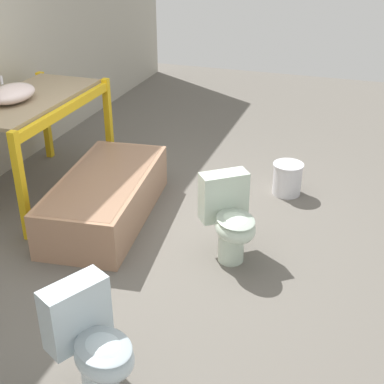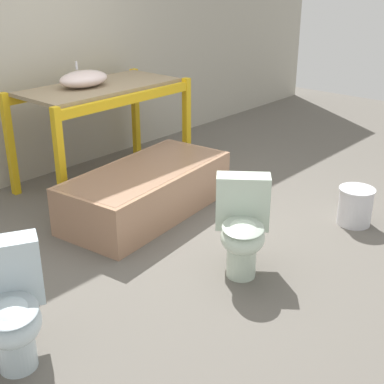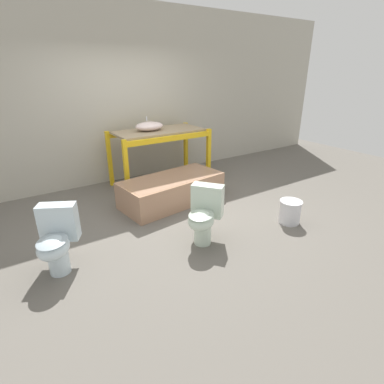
{
  "view_description": "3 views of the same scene",
  "coord_description": "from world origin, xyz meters",
  "px_view_note": "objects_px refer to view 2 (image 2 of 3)",
  "views": [
    {
      "loc": [
        -3.78,
        -1.95,
        2.61
      ],
      "look_at": [
        -0.23,
        -0.76,
        0.66
      ],
      "focal_mm": 50.0,
      "sensor_mm": 36.0,
      "label": 1
    },
    {
      "loc": [
        -2.93,
        -3.06,
        2.14
      ],
      "look_at": [
        -0.17,
        -0.63,
        0.58
      ],
      "focal_mm": 50.0,
      "sensor_mm": 36.0,
      "label": 2
    },
    {
      "loc": [
        -2.04,
        -3.74,
        2.07
      ],
      "look_at": [
        -0.05,
        -0.74,
        0.58
      ],
      "focal_mm": 28.0,
      "sensor_mm": 36.0,
      "label": 3
    }
  ],
  "objects_px": {
    "sink_basin": "(84,79)",
    "bucket_white": "(355,205)",
    "bathtub_main": "(147,188)",
    "toilet_near": "(242,226)",
    "toilet_far": "(10,306)"
  },
  "relations": [
    {
      "from": "sink_basin",
      "to": "bucket_white",
      "type": "xyz_separation_m",
      "value": [
        0.95,
        -2.52,
        -0.93
      ]
    },
    {
      "from": "bathtub_main",
      "to": "bucket_white",
      "type": "xyz_separation_m",
      "value": [
        1.06,
        -1.56,
        -0.07
      ]
    },
    {
      "from": "toilet_near",
      "to": "bucket_white",
      "type": "xyz_separation_m",
      "value": [
        1.33,
        -0.27,
        -0.21
      ]
    },
    {
      "from": "sink_basin",
      "to": "bathtub_main",
      "type": "bearing_deg",
      "value": -96.38
    },
    {
      "from": "bucket_white",
      "to": "toilet_near",
      "type": "bearing_deg",
      "value": 168.59
    },
    {
      "from": "toilet_far",
      "to": "bucket_white",
      "type": "distance_m",
      "value": 3.07
    },
    {
      "from": "bathtub_main",
      "to": "toilet_near",
      "type": "xyz_separation_m",
      "value": [
        -0.28,
        -1.29,
        0.13
      ]
    },
    {
      "from": "bathtub_main",
      "to": "toilet_near",
      "type": "distance_m",
      "value": 1.32
    },
    {
      "from": "bathtub_main",
      "to": "bucket_white",
      "type": "bearing_deg",
      "value": -62.61
    },
    {
      "from": "bathtub_main",
      "to": "toilet_far",
      "type": "relative_size",
      "value": 2.42
    },
    {
      "from": "bathtub_main",
      "to": "bucket_white",
      "type": "relative_size",
      "value": 5.18
    },
    {
      "from": "toilet_near",
      "to": "toilet_far",
      "type": "height_order",
      "value": "same"
    },
    {
      "from": "sink_basin",
      "to": "bucket_white",
      "type": "height_order",
      "value": "sink_basin"
    },
    {
      "from": "toilet_near",
      "to": "bucket_white",
      "type": "relative_size",
      "value": 2.14
    },
    {
      "from": "sink_basin",
      "to": "toilet_far",
      "type": "distance_m",
      "value": 2.86
    }
  ]
}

